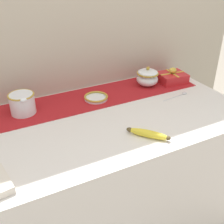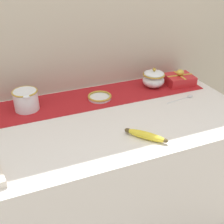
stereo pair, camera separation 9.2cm
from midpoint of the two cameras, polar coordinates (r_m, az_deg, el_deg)
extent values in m
cube|color=silver|center=(1.59, -2.84, -15.23)|extent=(1.35, 0.70, 0.90)
cube|color=#B7AD99|center=(1.53, -9.61, 14.99)|extent=(2.15, 0.04, 2.40)
cube|color=#A8191E|center=(1.49, -6.70, 2.67)|extent=(1.24, 0.26, 0.00)
cylinder|color=white|center=(1.40, -19.56, 1.57)|extent=(0.12, 0.12, 0.10)
torus|color=#B79333|center=(1.38, -19.88, 3.26)|extent=(0.12, 0.12, 0.01)
torus|color=white|center=(1.46, -20.08, 2.97)|extent=(0.05, 0.01, 0.05)
ellipsoid|color=white|center=(1.33, -19.48, 2.25)|extent=(0.03, 0.03, 0.02)
ellipsoid|color=white|center=(1.62, 5.56, 6.64)|extent=(0.12, 0.12, 0.08)
torus|color=#B79333|center=(1.61, 5.62, 7.83)|extent=(0.12, 0.12, 0.01)
ellipsoid|color=white|center=(1.61, 5.63, 8.03)|extent=(0.11, 0.11, 0.03)
sphere|color=#B79333|center=(1.60, 5.68, 8.81)|extent=(0.02, 0.02, 0.02)
cylinder|color=white|center=(1.47, -5.05, 2.74)|extent=(0.12, 0.12, 0.01)
torus|color=#B79333|center=(1.47, -5.07, 3.09)|extent=(0.12, 0.12, 0.01)
ellipsoid|color=yellow|center=(1.17, 5.17, -4.48)|extent=(0.14, 0.16, 0.03)
ellipsoid|color=brown|center=(1.19, 1.42, -3.66)|extent=(0.03, 0.04, 0.02)
ellipsoid|color=brown|center=(1.16, 9.05, -5.30)|extent=(0.03, 0.03, 0.02)
cube|color=silver|center=(1.51, 10.55, 2.81)|extent=(0.14, 0.02, 0.00)
ellipsoid|color=silver|center=(1.57, 12.84, 3.70)|extent=(0.03, 0.03, 0.01)
cube|color=red|center=(1.70, 10.56, 6.89)|extent=(0.17, 0.15, 0.05)
cube|color=gold|center=(1.69, 10.64, 7.74)|extent=(0.16, 0.02, 0.00)
cube|color=gold|center=(1.69, 10.64, 7.74)|extent=(0.02, 0.13, 0.00)
ellipsoid|color=gold|center=(1.68, 10.70, 8.29)|extent=(0.05, 0.04, 0.03)
camera|label=1|loc=(0.05, -92.11, -1.20)|focal=45.00mm
camera|label=2|loc=(0.05, 87.89, 1.20)|focal=45.00mm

